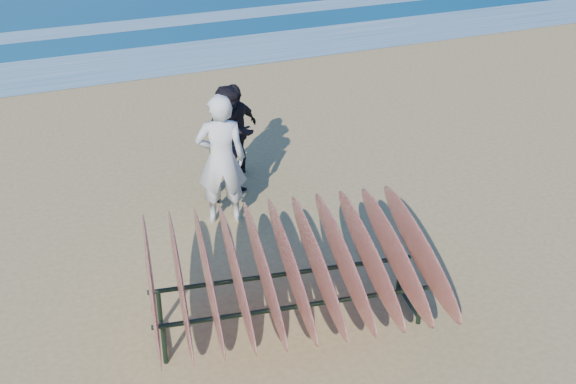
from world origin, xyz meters
The scene contains 7 objects.
ground centered at (0.00, 0.00, 0.00)m, with size 120.00×120.00×0.00m, color tan.
foam_near centered at (0.00, 10.00, 0.01)m, with size 160.00×160.00×0.00m, color white.
foam_far centered at (0.00, 13.50, 0.01)m, with size 160.00×160.00×0.00m, color white.
surfboard_rack centered at (-0.59, -0.64, 0.83)m, with size 3.53×2.96×1.28m.
person_white centered at (-0.51, 2.03, 0.98)m, with size 0.71×0.47×1.96m, color silver.
person_dark_a centered at (-0.13, 2.71, 0.90)m, with size 0.87×0.68×1.80m, color black.
person_dark_b centered at (0.19, 3.40, 0.78)m, with size 0.92×0.38×1.56m, color black.
Camera 1 is at (-3.27, -6.87, 5.35)m, focal length 45.00 mm.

